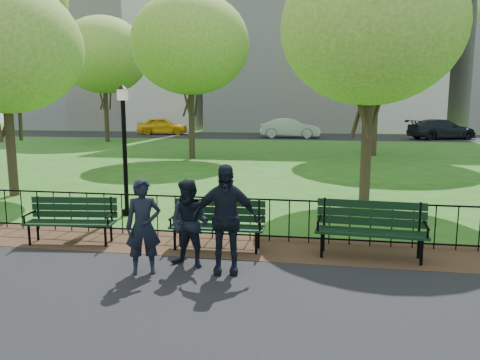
% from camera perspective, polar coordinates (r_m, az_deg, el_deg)
% --- Properties ---
extents(ground, '(120.00, 120.00, 0.00)m').
position_cam_1_polar(ground, '(8.13, -8.12, -10.92)').
color(ground, '#235F19').
extents(dirt_strip, '(60.00, 1.60, 0.01)m').
position_cam_1_polar(dirt_strip, '(9.48, -5.28, -7.83)').
color(dirt_strip, '#392717').
rests_on(dirt_strip, ground).
extents(far_street, '(70.00, 9.00, 0.01)m').
position_cam_1_polar(far_street, '(42.40, 6.82, 5.31)').
color(far_street, black).
rests_on(far_street, ground).
extents(iron_fence, '(24.06, 0.06, 1.00)m').
position_cam_1_polar(iron_fence, '(9.82, -4.54, -4.29)').
color(iron_fence, black).
rests_on(iron_fence, ground).
extents(apartment_west, '(22.00, 15.00, 26.00)m').
position_cam_1_polar(apartment_west, '(61.26, -14.31, 18.46)').
color(apartment_west, silver).
rests_on(apartment_west, ground).
extents(park_bench_main, '(1.83, 0.60, 1.03)m').
position_cam_1_polar(park_bench_main, '(9.07, -4.03, -4.64)').
color(park_bench_main, black).
rests_on(park_bench_main, ground).
extents(park_bench_left_a, '(1.82, 0.77, 1.00)m').
position_cam_1_polar(park_bench_left_a, '(10.05, -19.81, -4.06)').
color(park_bench_left_a, black).
rests_on(park_bench_left_a, ground).
extents(park_bench_right_a, '(2.01, 0.75, 1.12)m').
position_cam_1_polar(park_bench_right_a, '(8.90, 15.67, -5.09)').
color(park_bench_right_a, black).
rests_on(park_bench_right_a, ground).
extents(lamppost, '(0.29, 0.29, 3.26)m').
position_cam_1_polar(lamppost, '(12.03, -13.90, 4.11)').
color(lamppost, black).
rests_on(lamppost, ground).
extents(tree_near_w, '(4.62, 4.62, 6.44)m').
position_cam_1_polar(tree_near_w, '(16.01, -26.91, 14.24)').
color(tree_near_w, '#2D2116').
rests_on(tree_near_w, ground).
extents(tree_near_e, '(5.06, 5.06, 7.05)m').
position_cam_1_polar(tree_near_e, '(14.07, 15.72, 17.45)').
color(tree_near_e, '#2D2116').
rests_on(tree_near_e, ground).
extents(tree_far_c, '(6.03, 6.03, 8.41)m').
position_cam_1_polar(tree_far_c, '(24.85, -6.08, 16.15)').
color(tree_far_c, '#2D2116').
rests_on(tree_far_c, ground).
extents(tree_far_e, '(7.80, 7.80, 10.88)m').
position_cam_1_polar(tree_far_e, '(27.31, 16.65, 18.84)').
color(tree_far_e, '#2D2116').
rests_on(tree_far_e, ground).
extents(tree_far_w, '(6.66, 6.66, 9.29)m').
position_cam_1_polar(tree_far_w, '(37.43, -16.28, 14.40)').
color(tree_far_w, '#2D2116').
rests_on(tree_far_w, ground).
extents(person_left, '(0.67, 0.56, 1.58)m').
position_cam_1_polar(person_left, '(7.85, -11.70, -5.60)').
color(person_left, black).
rests_on(person_left, asphalt_path).
extents(person_mid, '(0.80, 0.54, 1.52)m').
position_cam_1_polar(person_mid, '(8.06, -6.15, -5.31)').
color(person_mid, black).
rests_on(person_mid, asphalt_path).
extents(person_right, '(1.12, 0.59, 1.82)m').
position_cam_1_polar(person_right, '(7.71, -1.86, -4.75)').
color(person_right, black).
rests_on(person_right, asphalt_path).
extents(taxi, '(5.03, 2.83, 1.62)m').
position_cam_1_polar(taxi, '(45.32, -9.44, 6.53)').
color(taxi, yellow).
rests_on(taxi, far_street).
extents(sedan_silver, '(5.10, 1.93, 1.66)m').
position_cam_1_polar(sedan_silver, '(40.23, 6.14, 6.32)').
color(sedan_silver, '#B0B3B8').
rests_on(sedan_silver, far_street).
extents(sedan_dark, '(6.04, 4.16, 1.62)m').
position_cam_1_polar(sedan_dark, '(41.79, 23.36, 5.70)').
color(sedan_dark, black).
rests_on(sedan_dark, far_street).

